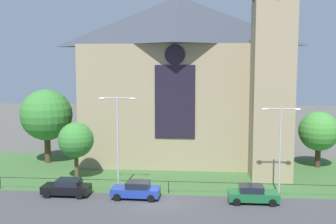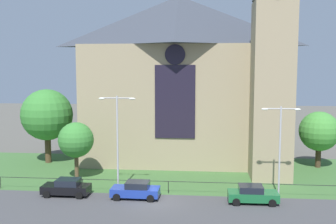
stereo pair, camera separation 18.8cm
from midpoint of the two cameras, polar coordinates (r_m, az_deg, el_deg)
The scene contains 13 objects.
ground at distance 44.68m, azimuth -0.10°, elevation -8.48°, with size 160.00×160.00×0.00m, color #56544C.
road_asphalt at distance 33.29m, azimuth -2.10°, elevation -13.73°, with size 120.00×8.00×0.01m, color #424244.
grass_verge at distance 42.76m, azimuth -0.36°, elevation -9.16°, with size 120.00×20.00×0.01m, color #3D6633.
church_building at distance 48.97m, azimuth 2.50°, elevation 4.98°, with size 23.20×16.20×26.00m.
iron_railing at distance 37.14m, azimuth 0.19°, elevation -10.00°, with size 32.09×0.07×1.13m.
tree_left_near at distance 42.04m, azimuth -12.80°, elevation -3.91°, with size 3.61×3.61×5.89m.
tree_right_far at distance 49.01m, azimuth 20.76°, elevation -2.59°, with size 4.52×4.52×6.46m.
tree_left_far at distance 50.10m, azimuth -16.70°, elevation -0.41°, with size 6.12×6.12×8.87m.
streetlamp_near at distance 36.72m, azimuth -7.05°, elevation -2.84°, with size 3.37×0.26×8.89m.
streetlamp_far at distance 36.57m, azimuth 15.76°, elevation -3.79°, with size 3.37×0.26×8.06m.
parked_car_black at distance 37.68m, azimuth -14.03°, elevation -10.32°, with size 4.21×2.04×1.51m.
parked_car_blue at distance 35.94m, azimuth -4.43°, elevation -10.97°, with size 4.23×2.09×1.51m.
parked_car_green at distance 35.44m, azimuth 12.04°, elevation -11.34°, with size 4.22×2.07×1.51m.
Camera 2 is at (4.16, -32.99, 11.42)m, focal length 42.97 mm.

